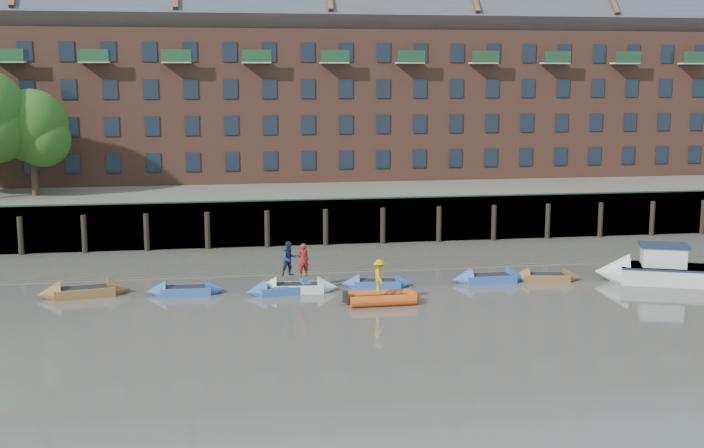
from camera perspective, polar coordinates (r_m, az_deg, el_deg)
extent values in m
plane|color=#58534D|center=(40.22, 5.25, -7.26)|extent=(220.00, 220.00, 0.00)
cube|color=#3D382F|center=(57.29, 0.77, -2.12)|extent=(110.00, 8.00, 0.50)
cube|color=#4C4336|center=(54.02, 1.39, -2.85)|extent=(110.00, 1.60, 0.10)
cube|color=#2D2A26|center=(61.27, 0.06, 0.17)|extent=(110.00, 0.80, 3.20)
cylinder|color=black|center=(61.14, -20.64, -0.76)|extent=(0.36, 0.36, 2.60)
cylinder|color=black|center=(60.46, -16.93, -0.67)|extent=(0.36, 0.36, 2.60)
cylinder|color=black|center=(60.05, -13.14, -0.57)|extent=(0.36, 0.36, 2.60)
cylinder|color=black|center=(59.90, -9.32, -0.47)|extent=(0.36, 0.36, 2.60)
cylinder|color=black|center=(60.01, -5.50, -0.37)|extent=(0.36, 0.36, 2.60)
cylinder|color=black|center=(60.40, -1.72, -0.26)|extent=(0.36, 0.36, 2.60)
cylinder|color=black|center=(61.04, 2.01, -0.16)|extent=(0.36, 0.36, 2.60)
cylinder|color=black|center=(61.93, 5.64, -0.06)|extent=(0.36, 0.36, 2.60)
cylinder|color=black|center=(63.07, 9.16, 0.04)|extent=(0.36, 0.36, 2.60)
cylinder|color=black|center=(64.43, 12.54, 0.13)|extent=(0.36, 0.36, 2.60)
cylinder|color=black|center=(66.01, 15.77, 0.22)|extent=(0.36, 0.36, 2.60)
cylinder|color=black|center=(67.79, 18.83, 0.31)|extent=(0.36, 0.36, 2.60)
cylinder|color=black|center=(69.75, 21.74, 0.38)|extent=(0.36, 0.36, 2.60)
cube|color=#264C2D|center=(60.73, 0.10, 1.66)|extent=(110.00, 0.06, 0.10)
cube|color=#5E594D|center=(74.57, -1.63, 1.85)|extent=(110.00, 28.00, 3.20)
cube|color=brown|center=(74.93, -1.76, 7.72)|extent=(80.00, 10.00, 12.00)
cube|color=#42444C|center=(75.04, -1.79, 13.23)|extent=(80.60, 15.56, 15.56)
cube|color=black|center=(70.80, -20.01, 3.64)|extent=(1.10, 0.12, 1.50)
cube|color=black|center=(70.30, -17.60, 3.73)|extent=(1.10, 0.12, 1.50)
cube|color=black|center=(69.93, -15.17, 3.81)|extent=(1.10, 0.12, 1.50)
cube|color=black|center=(69.68, -12.71, 3.89)|extent=(1.10, 0.12, 1.50)
cube|color=black|center=(69.56, -10.23, 3.97)|extent=(1.10, 0.12, 1.50)
cube|color=black|center=(69.57, -7.76, 4.03)|extent=(1.10, 0.12, 1.50)
cube|color=black|center=(69.71, -5.29, 4.09)|extent=(1.10, 0.12, 1.50)
cube|color=black|center=(69.98, -2.83, 4.14)|extent=(1.10, 0.12, 1.50)
cube|color=black|center=(70.37, -0.40, 4.18)|extent=(1.10, 0.12, 1.50)
cube|color=black|center=(70.89, 2.01, 4.22)|extent=(1.10, 0.12, 1.50)
cube|color=black|center=(71.53, 4.37, 4.24)|extent=(1.10, 0.12, 1.50)
cube|color=black|center=(72.29, 6.69, 4.26)|extent=(1.10, 0.12, 1.50)
cube|color=black|center=(73.17, 8.96, 4.27)|extent=(1.10, 0.12, 1.50)
cube|color=black|center=(74.16, 11.17, 4.28)|extent=(1.10, 0.12, 1.50)
cube|color=black|center=(75.25, 13.32, 4.28)|extent=(1.10, 0.12, 1.50)
cube|color=black|center=(76.45, 15.40, 4.27)|extent=(1.10, 0.12, 1.50)
cube|color=black|center=(77.74, 17.42, 4.26)|extent=(1.10, 0.12, 1.50)
cube|color=black|center=(79.13, 19.37, 4.24)|extent=(1.10, 0.12, 1.50)
cube|color=black|center=(80.60, 21.25, 4.22)|extent=(1.10, 0.12, 1.50)
cube|color=black|center=(70.59, -20.14, 5.90)|extent=(1.10, 0.12, 1.50)
cube|color=black|center=(70.09, -17.72, 6.00)|extent=(1.10, 0.12, 1.50)
cube|color=black|center=(69.72, -15.27, 6.10)|extent=(1.10, 0.12, 1.50)
cube|color=black|center=(69.47, -12.79, 6.19)|extent=(1.10, 0.12, 1.50)
cube|color=black|center=(69.35, -10.30, 6.27)|extent=(1.10, 0.12, 1.50)
cube|color=black|center=(69.36, -7.81, 6.33)|extent=(1.10, 0.12, 1.50)
cube|color=black|center=(69.50, -5.32, 6.39)|extent=(1.10, 0.12, 1.50)
cube|color=black|center=(69.77, -2.85, 6.43)|extent=(1.10, 0.12, 1.50)
cube|color=black|center=(70.16, -0.40, 6.46)|extent=(1.10, 0.12, 1.50)
cube|color=black|center=(70.68, 2.02, 6.48)|extent=(1.10, 0.12, 1.50)
cube|color=black|center=(71.33, 4.40, 6.48)|extent=(1.10, 0.12, 1.50)
cube|color=black|center=(72.09, 6.73, 6.48)|extent=(1.10, 0.12, 1.50)
cube|color=black|center=(72.97, 9.01, 6.46)|extent=(1.10, 0.12, 1.50)
cube|color=black|center=(73.96, 11.24, 6.44)|extent=(1.10, 0.12, 1.50)
cube|color=black|center=(75.06, 13.40, 6.40)|extent=(1.10, 0.12, 1.50)
cube|color=black|center=(76.26, 15.49, 6.36)|extent=(1.10, 0.12, 1.50)
cube|color=black|center=(77.55, 17.52, 6.32)|extent=(1.10, 0.12, 1.50)
cube|color=black|center=(78.94, 19.48, 6.26)|extent=(1.10, 0.12, 1.50)
cube|color=black|center=(80.42, 21.37, 6.20)|extent=(1.10, 0.12, 1.50)
cube|color=black|center=(70.50, -20.27, 8.17)|extent=(1.10, 0.12, 1.50)
cube|color=black|center=(70.00, -17.83, 8.29)|extent=(1.10, 0.12, 1.50)
cube|color=black|center=(69.62, -15.37, 8.40)|extent=(1.10, 0.12, 1.50)
cube|color=black|center=(69.37, -12.88, 8.50)|extent=(1.10, 0.12, 1.50)
cube|color=black|center=(69.25, -10.37, 8.58)|extent=(1.10, 0.12, 1.50)
cube|color=black|center=(69.26, -7.86, 8.65)|extent=(1.10, 0.12, 1.50)
cube|color=black|center=(69.40, -5.36, 8.70)|extent=(1.10, 0.12, 1.50)
cube|color=black|center=(69.67, -2.87, 8.73)|extent=(1.10, 0.12, 1.50)
cube|color=black|center=(70.07, -0.40, 8.74)|extent=(1.10, 0.12, 1.50)
cube|color=black|center=(70.59, 2.03, 8.75)|extent=(1.10, 0.12, 1.50)
cube|color=black|center=(71.23, 4.43, 8.73)|extent=(1.10, 0.12, 1.50)
cube|color=black|center=(72.00, 6.78, 8.70)|extent=(1.10, 0.12, 1.50)
cube|color=black|center=(72.88, 9.07, 8.66)|extent=(1.10, 0.12, 1.50)
cube|color=black|center=(73.87, 11.31, 8.61)|extent=(1.10, 0.12, 1.50)
cube|color=black|center=(74.97, 13.48, 8.54)|extent=(1.10, 0.12, 1.50)
cube|color=black|center=(76.17, 15.59, 8.47)|extent=(1.10, 0.12, 1.50)
cube|color=black|center=(77.46, 17.63, 8.38)|extent=(1.10, 0.12, 1.50)
cube|color=black|center=(78.86, 19.59, 8.29)|extent=(1.10, 0.12, 1.50)
cube|color=black|center=(80.33, 21.49, 8.20)|extent=(1.10, 0.12, 1.50)
cube|color=black|center=(70.51, -20.40, 10.44)|extent=(1.10, 0.12, 1.50)
cube|color=black|center=(70.01, -17.95, 10.58)|extent=(1.10, 0.12, 1.50)
cube|color=black|center=(69.63, -15.47, 10.70)|extent=(1.10, 0.12, 1.50)
cube|color=black|center=(69.39, -12.97, 10.81)|extent=(1.10, 0.12, 1.50)
cube|color=black|center=(69.27, -10.44, 10.90)|extent=(1.10, 0.12, 1.50)
cube|color=black|center=(69.28, -7.92, 10.96)|extent=(1.10, 0.12, 1.50)
cube|color=black|center=(69.42, -5.40, 11.01)|extent=(1.10, 0.12, 1.50)
cube|color=black|center=(69.69, -2.89, 11.03)|extent=(1.10, 0.12, 1.50)
cube|color=black|center=(70.08, -0.40, 11.03)|extent=(1.10, 0.12, 1.50)
cube|color=black|center=(70.60, 2.05, 11.02)|extent=(1.10, 0.12, 1.50)
cube|color=black|center=(71.25, 4.46, 10.98)|extent=(1.10, 0.12, 1.50)
cube|color=black|center=(72.01, 6.82, 10.93)|extent=(1.10, 0.12, 1.50)
cube|color=black|center=(72.89, 9.13, 10.86)|extent=(1.10, 0.12, 1.50)
cube|color=black|center=(73.88, 11.38, 10.78)|extent=(1.10, 0.12, 1.50)
cube|color=black|center=(74.98, 13.57, 10.68)|extent=(1.10, 0.12, 1.50)
cube|color=black|center=(76.18, 15.68, 10.57)|extent=(1.10, 0.12, 1.50)
cube|color=black|center=(77.48, 17.73, 10.45)|extent=(1.10, 0.12, 1.50)
cube|color=black|center=(78.87, 19.71, 10.32)|extent=(1.10, 0.12, 1.50)
cube|color=black|center=(80.35, 21.61, 10.19)|extent=(1.10, 0.12, 1.50)
cylinder|color=#3A281C|center=(66.21, -19.88, 3.45)|extent=(0.44, 0.44, 4.00)
sphere|color=#2B5719|center=(65.99, -20.02, 6.00)|extent=(5.12, 5.12, 5.12)
cube|color=brown|center=(49.23, -16.91, -4.21)|extent=(3.30, 1.91, 0.48)
cone|color=brown|center=(49.32, -14.81, -4.09)|extent=(1.43, 1.59, 1.40)
cone|color=brown|center=(49.20, -19.02, -4.33)|extent=(1.43, 1.59, 1.40)
cube|color=black|center=(49.18, -16.92, -3.96)|extent=(2.73, 1.48, 0.06)
cube|color=#3355A6|center=(48.36, -10.69, -4.24)|extent=(2.70, 1.27, 0.42)
cone|color=#3355A6|center=(48.30, -8.84, -4.20)|extent=(1.07, 1.23, 1.21)
cone|color=#3355A6|center=(48.46, -12.54, -4.27)|extent=(1.07, 1.23, 1.21)
cube|color=black|center=(48.31, -10.70, -4.02)|extent=(2.25, 0.96, 0.06)
cube|color=#3355A6|center=(47.86, -4.47, -4.25)|extent=(2.81, 1.65, 0.41)
cone|color=#3355A6|center=(48.27, -2.70, -4.11)|extent=(1.22, 1.36, 1.19)
cone|color=#3355A6|center=(47.49, -6.26, -4.39)|extent=(1.22, 1.36, 1.19)
cube|color=black|center=(47.81, -4.47, -4.03)|extent=(2.32, 1.28, 0.06)
cube|color=silver|center=(48.13, -3.58, -4.14)|extent=(2.96, 1.51, 0.45)
cone|color=silver|center=(48.19, -1.59, -4.11)|extent=(1.21, 1.38, 1.29)
cone|color=silver|center=(48.13, -5.57, -4.16)|extent=(1.21, 1.38, 1.29)
cube|color=black|center=(48.08, -3.58, -3.90)|extent=(2.45, 1.16, 0.06)
cube|color=#3355A6|center=(49.13, 1.64, -3.87)|extent=(2.69, 1.48, 0.40)
cone|color=#3355A6|center=(49.25, 3.38, -3.85)|extent=(1.14, 1.28, 1.16)
cone|color=#3355A6|center=(49.07, -0.11, -3.88)|extent=(1.14, 1.28, 1.16)
cube|color=black|center=(49.09, 1.64, -3.66)|extent=(2.23, 1.14, 0.06)
cube|color=#3355A6|center=(50.86, 8.89, -3.49)|extent=(2.87, 1.34, 0.45)
cone|color=#3355A6|center=(51.42, 10.64, -3.39)|extent=(1.13, 1.31, 1.29)
cone|color=#3355A6|center=(50.35, 7.09, -3.58)|extent=(1.13, 1.31, 1.29)
cube|color=black|center=(50.82, 8.89, -3.26)|extent=(2.39, 1.01, 0.06)
cube|color=brown|center=(51.84, 12.43, -3.37)|extent=(2.74, 1.59, 0.40)
cone|color=brown|center=(52.17, 14.05, -3.36)|extent=(1.19, 1.32, 1.16)
cone|color=brown|center=(51.56, 10.79, -3.39)|extent=(1.19, 1.32, 1.16)
cube|color=black|center=(51.81, 12.43, -3.18)|extent=(2.27, 1.23, 0.06)
cylinder|color=#D04912|center=(46.24, 1.74, -4.62)|extent=(3.41, 0.63, 0.56)
cylinder|color=#D04912|center=(45.12, 2.06, -4.98)|extent=(3.41, 0.63, 0.56)
sphere|color=#D04912|center=(46.06, 3.97, -4.70)|extent=(0.64, 0.64, 0.64)
cube|color=black|center=(45.68, 1.90, -4.80)|extent=(2.85, 1.03, 0.19)
cube|color=silver|center=(53.06, 19.90, -3.10)|extent=(5.93, 4.08, 1.01)
cone|color=silver|center=(52.71, 16.43, -3.00)|extent=(2.56, 2.77, 2.24)
cube|color=#19233F|center=(52.97, 19.93, -2.63)|extent=(5.95, 4.12, 0.12)
cube|color=silver|center=(52.79, 19.49, -1.96)|extent=(2.80, 2.42, 1.12)
cube|color=#19233F|center=(52.68, 19.52, -1.30)|extent=(3.19, 2.75, 0.11)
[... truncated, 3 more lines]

